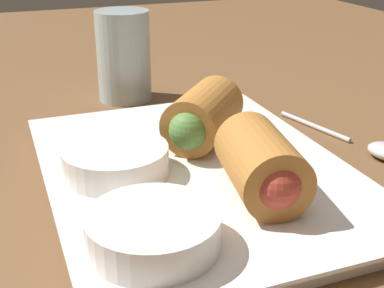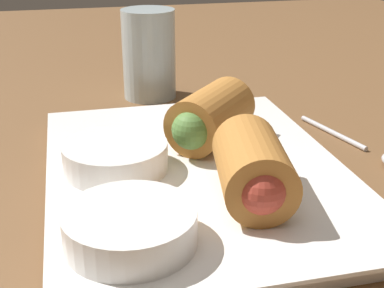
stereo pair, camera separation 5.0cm
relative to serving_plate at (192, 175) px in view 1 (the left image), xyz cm
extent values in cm
cube|color=brown|center=(1.70, -0.33, -1.76)|extent=(180.00, 140.00, 2.00)
cube|color=white|center=(0.00, 0.00, -0.16)|extent=(30.14, 22.74, 1.20)
cube|color=white|center=(0.00, 0.00, 0.59)|extent=(31.34, 23.65, 0.30)
cylinder|color=#B77533|center=(4.62, -2.85, 3.24)|extent=(9.44, 9.15, 5.00)
sphere|color=#56843D|center=(2.12, -0.65, 3.24)|extent=(3.25, 3.25, 3.25)
cylinder|color=#B77533|center=(-6.13, -2.95, 3.24)|extent=(8.90, 6.33, 5.00)
sphere|color=#B23D2D|center=(-9.42, -2.38, 3.24)|extent=(3.25, 3.25, 3.25)
cylinder|color=white|center=(0.91, 6.03, 1.88)|extent=(8.32, 8.32, 2.28)
cylinder|color=#477038|center=(0.91, 6.03, 2.82)|extent=(6.82, 6.82, 0.41)
cylinder|color=white|center=(-9.73, 6.23, 1.88)|extent=(8.32, 8.32, 2.28)
cylinder|color=#477038|center=(-9.73, 6.23, 2.82)|extent=(6.82, 6.82, 0.41)
cylinder|color=silver|center=(6.93, -16.08, -0.51)|extent=(9.17, 2.74, 0.50)
cylinder|color=silver|center=(23.23, -0.17, 4.42)|extent=(6.23, 6.23, 10.37)
camera|label=1|loc=(-36.45, 13.80, 19.59)|focal=50.00mm
camera|label=2|loc=(-37.92, 9.02, 19.59)|focal=50.00mm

